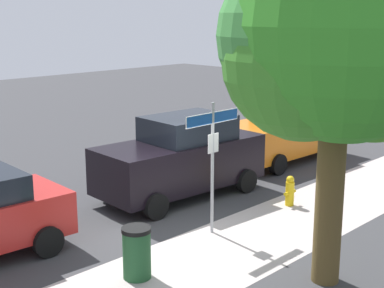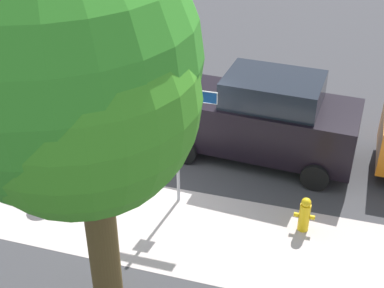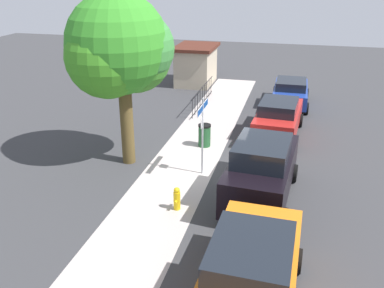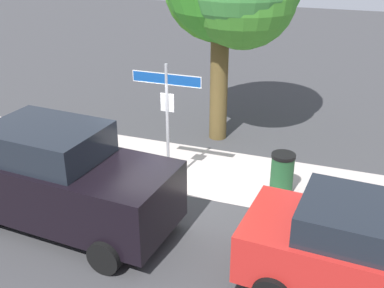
{
  "view_description": "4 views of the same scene",
  "coord_description": "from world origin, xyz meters",
  "px_view_note": "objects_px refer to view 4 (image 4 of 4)",
  "views": [
    {
      "loc": [
        8.27,
        8.39,
        4.81
      ],
      "look_at": [
        -0.63,
        -0.28,
        1.9
      ],
      "focal_mm": 53.15,
      "sensor_mm": 36.0,
      "label": 1
    },
    {
      "loc": [
        -3.45,
        9.14,
        7.08
      ],
      "look_at": [
        -0.96,
        0.71,
        1.69
      ],
      "focal_mm": 49.36,
      "sensor_mm": 36.0,
      "label": 2
    },
    {
      "loc": [
        -14.57,
        -2.77,
        7.19
      ],
      "look_at": [
        -0.71,
        0.76,
        1.21
      ],
      "focal_mm": 39.7,
      "sensor_mm": 36.0,
      "label": 3
    },
    {
      "loc": [
        3.38,
        -8.74,
        5.56
      ],
      "look_at": [
        0.07,
        0.29,
        1.18
      ],
      "focal_mm": 44.15,
      "sensor_mm": 36.0,
      "label": 4
    }
  ],
  "objects_px": {
    "car_red": "(378,256)",
    "fire_hydrant": "(75,149)",
    "street_sign": "(167,102)",
    "trash_bin": "(282,173)",
    "car_black": "(60,178)"
  },
  "relations": [
    {
      "from": "street_sign",
      "to": "trash_bin",
      "type": "distance_m",
      "value": 3.08
    },
    {
      "from": "car_red",
      "to": "fire_hydrant",
      "type": "relative_size",
      "value": 5.77
    },
    {
      "from": "street_sign",
      "to": "car_red",
      "type": "xyz_separation_m",
      "value": [
        4.63,
        -2.48,
        -1.19
      ]
    },
    {
      "from": "trash_bin",
      "to": "car_black",
      "type": "bearing_deg",
      "value": -144.53
    },
    {
      "from": "street_sign",
      "to": "car_red",
      "type": "distance_m",
      "value": 5.39
    },
    {
      "from": "street_sign",
      "to": "fire_hydrant",
      "type": "relative_size",
      "value": 3.76
    },
    {
      "from": "street_sign",
      "to": "car_red",
      "type": "bearing_deg",
      "value": -28.17
    },
    {
      "from": "street_sign",
      "to": "trash_bin",
      "type": "xyz_separation_m",
      "value": [
        2.6,
        0.5,
        -1.57
      ]
    },
    {
      "from": "car_black",
      "to": "fire_hydrant",
      "type": "bearing_deg",
      "value": 122.5
    },
    {
      "from": "car_black",
      "to": "fire_hydrant",
      "type": "distance_m",
      "value": 2.94
    },
    {
      "from": "fire_hydrant",
      "to": "trash_bin",
      "type": "relative_size",
      "value": 0.8
    },
    {
      "from": "street_sign",
      "to": "trash_bin",
      "type": "height_order",
      "value": "street_sign"
    },
    {
      "from": "car_black",
      "to": "car_red",
      "type": "distance_m",
      "value": 5.98
    },
    {
      "from": "car_red",
      "to": "fire_hydrant",
      "type": "distance_m",
      "value": 7.83
    },
    {
      "from": "car_red",
      "to": "trash_bin",
      "type": "xyz_separation_m",
      "value": [
        -2.03,
        2.98,
        -0.38
      ]
    }
  ]
}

